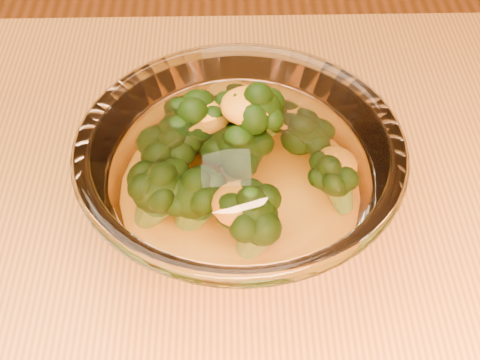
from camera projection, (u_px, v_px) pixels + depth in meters
The scene contains 3 objects.
glass_bowl at pixel (240, 185), 0.48m from camera, with size 0.23×0.23×0.10m.
cheese_sauce at pixel (240, 204), 0.50m from camera, with size 0.13×0.13×0.04m, color orange.
broccoli_heap at pixel (230, 157), 0.48m from camera, with size 0.15×0.15×0.08m.
Camera 1 is at (0.10, -0.22, 1.16)m, focal length 50.00 mm.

